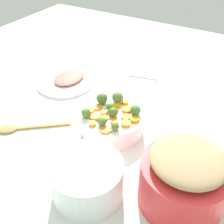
{
  "coord_description": "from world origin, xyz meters",
  "views": [
    {
      "loc": [
        0.64,
        0.39,
        0.7
      ],
      "look_at": [
        -0.04,
        -0.01,
        0.1
      ],
      "focal_mm": 44.4,
      "sensor_mm": 36.0,
      "label": 1
    }
  ],
  "objects_px": {
    "casserole_dish": "(87,179)",
    "metal_pot": "(183,183)",
    "serving_bowl_carrots": "(112,122)",
    "ham_plate": "(65,82)",
    "wooden_spoon": "(19,128)"
  },
  "relations": [
    {
      "from": "casserole_dish",
      "to": "metal_pot",
      "type": "bearing_deg",
      "value": 114.88
    },
    {
      "from": "serving_bowl_carrots",
      "to": "ham_plate",
      "type": "distance_m",
      "value": 0.4
    },
    {
      "from": "serving_bowl_carrots",
      "to": "casserole_dish",
      "type": "relative_size",
      "value": 1.12
    },
    {
      "from": "metal_pot",
      "to": "ham_plate",
      "type": "height_order",
      "value": "metal_pot"
    },
    {
      "from": "wooden_spoon",
      "to": "casserole_dish",
      "type": "bearing_deg",
      "value": 74.72
    },
    {
      "from": "wooden_spoon",
      "to": "ham_plate",
      "type": "relative_size",
      "value": 0.88
    },
    {
      "from": "ham_plate",
      "to": "serving_bowl_carrots",
      "type": "bearing_deg",
      "value": 64.15
    },
    {
      "from": "serving_bowl_carrots",
      "to": "casserole_dish",
      "type": "height_order",
      "value": "casserole_dish"
    },
    {
      "from": "metal_pot",
      "to": "casserole_dish",
      "type": "xyz_separation_m",
      "value": [
        0.11,
        -0.24,
        -0.01
      ]
    },
    {
      "from": "ham_plate",
      "to": "casserole_dish",
      "type": "bearing_deg",
      "value": 44.14
    },
    {
      "from": "metal_pot",
      "to": "serving_bowl_carrots",
      "type": "bearing_deg",
      "value": -117.67
    },
    {
      "from": "metal_pot",
      "to": "casserole_dish",
      "type": "relative_size",
      "value": 1.16
    },
    {
      "from": "serving_bowl_carrots",
      "to": "metal_pot",
      "type": "bearing_deg",
      "value": 62.33
    },
    {
      "from": "serving_bowl_carrots",
      "to": "casserole_dish",
      "type": "bearing_deg",
      "value": 16.38
    },
    {
      "from": "serving_bowl_carrots",
      "to": "metal_pot",
      "type": "distance_m",
      "value": 0.36
    }
  ]
}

